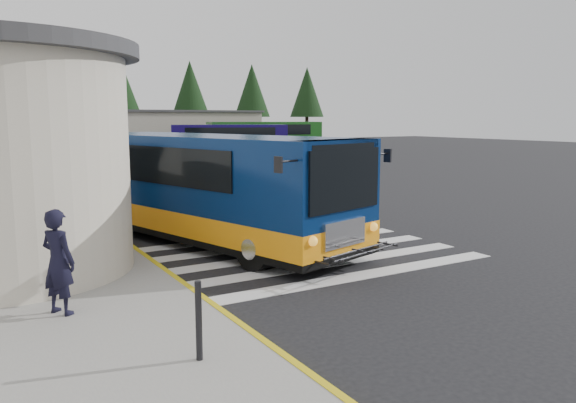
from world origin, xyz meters
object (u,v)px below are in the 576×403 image
transit_bus (207,191)px  pedestrian_a (58,262)px  bollard (199,321)px  far_bus_a (229,140)px  far_bus_b (264,137)px

transit_bus → pedestrian_a: transit_bus is taller
pedestrian_a → bollard: bearing=170.1°
pedestrian_a → far_bus_a: size_ratio=0.18×
far_bus_b → pedestrian_a: bearing=158.6°
pedestrian_a → transit_bus: bearing=-79.1°
pedestrian_a → far_bus_b: bearing=-67.1°
far_bus_a → bollard: bearing=173.1°
far_bus_a → far_bus_b: 5.13m
far_bus_a → pedestrian_a: bearing=169.5°
transit_bus → far_bus_a: 32.66m
bollard → far_bus_a: far_bus_a is taller
transit_bus → far_bus_b: bearing=43.6°
pedestrian_a → bollard: pedestrian_a is taller
transit_bus → bollard: (-3.24, -7.53, -0.71)m
transit_bus → far_bus_b: size_ratio=1.00×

